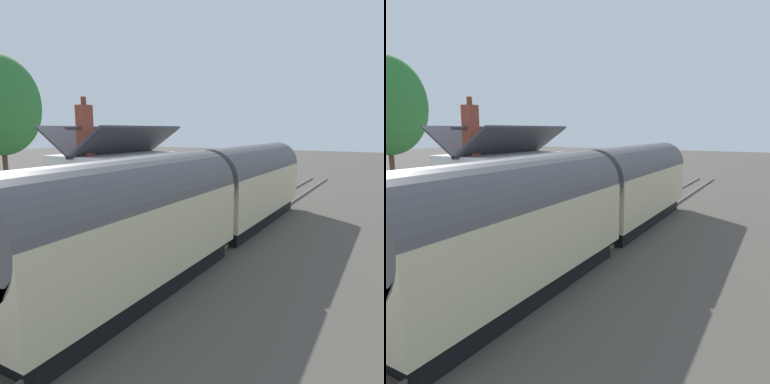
# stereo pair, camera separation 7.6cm
# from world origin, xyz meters

# --- Properties ---
(ground_plane) EXTENTS (160.00, 160.00, 0.00)m
(ground_plane) POSITION_xyz_m (0.00, 0.00, 0.00)
(ground_plane) COLOR #4C473F
(platform) EXTENTS (32.00, 6.43, 0.88)m
(platform) POSITION_xyz_m (0.00, 4.22, 0.44)
(platform) COLOR #A39B8C
(platform) RESTS_ON ground
(platform_edge_coping) EXTENTS (32.00, 0.36, 0.02)m
(platform_edge_coping) POSITION_xyz_m (0.00, 1.18, 0.88)
(platform_edge_coping) COLOR beige
(platform_edge_coping) RESTS_ON platform
(rail_near) EXTENTS (52.00, 0.08, 0.14)m
(rail_near) POSITION_xyz_m (0.00, -1.62, 0.07)
(rail_near) COLOR gray
(rail_near) RESTS_ON ground
(rail_far) EXTENTS (52.00, 0.08, 0.14)m
(rail_far) POSITION_xyz_m (0.00, -0.18, 0.07)
(rail_far) COLOR gray
(rail_far) RESTS_ON ground
(train) EXTENTS (20.56, 2.73, 4.32)m
(train) POSITION_xyz_m (-0.26, -0.90, 2.22)
(train) COLOR black
(train) RESTS_ON ground
(station_building) EXTENTS (6.27, 4.04, 5.74)m
(station_building) POSITION_xyz_m (0.22, 4.70, 2.55)
(station_building) COLOR white
(station_building) RESTS_ON platform
(bench_mid_platform) EXTENTS (1.41, 0.47, 0.88)m
(bench_mid_platform) POSITION_xyz_m (7.21, 3.33, 1.35)
(bench_mid_platform) COLOR teal
(bench_mid_platform) RESTS_ON platform
(planter_corner_building) EXTENTS (0.72, 0.32, 0.60)m
(planter_corner_building) POSITION_xyz_m (8.51, 2.90, 1.16)
(planter_corner_building) COLOR gray
(planter_corner_building) RESTS_ON platform
(planter_edge_near) EXTENTS (0.62, 0.62, 0.86)m
(planter_edge_near) POSITION_xyz_m (11.16, 3.34, 1.35)
(planter_edge_near) COLOR gray
(planter_edge_near) RESTS_ON platform
(station_sign_board) EXTENTS (0.96, 0.06, 1.57)m
(station_sign_board) POSITION_xyz_m (8.85, 2.04, 2.06)
(station_sign_board) COLOR black
(station_sign_board) RESTS_ON platform
(tree_far_left) EXTENTS (5.12, 4.60, 9.81)m
(tree_far_left) POSITION_xyz_m (0.67, 14.40, 6.64)
(tree_far_left) COLOR #4C3828
(tree_far_left) RESTS_ON ground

